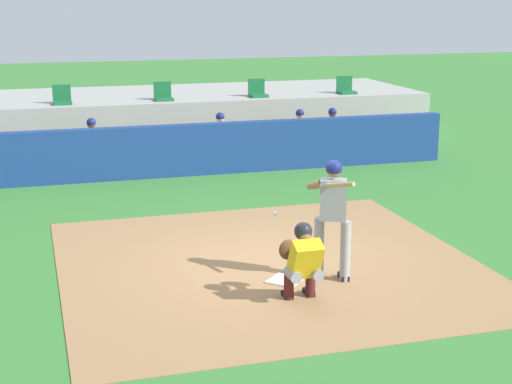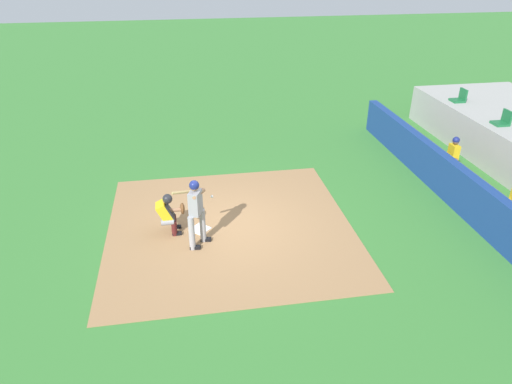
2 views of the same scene
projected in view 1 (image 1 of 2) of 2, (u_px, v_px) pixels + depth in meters
The scene contains 16 objects.
ground_plane at pixel (269, 264), 12.16m from camera, with size 80.00×80.00×0.00m, color #387A33.
dirt_infield at pixel (269, 264), 12.16m from camera, with size 6.40×6.40×0.01m, color #9E754C.
home_plate at pixel (285, 280), 11.41m from camera, with size 0.44×0.44×0.02m, color white.
batter_at_plate at pixel (332, 212), 11.28m from camera, with size 0.58×0.88×1.80m.
catcher_crouched at pixel (302, 259), 10.57m from camera, with size 0.49×1.48×1.13m.
dugout_wall at pixel (186, 150), 18.06m from camera, with size 13.00×0.30×1.20m, color navy.
dugout_bench at pixel (178, 158), 19.08m from camera, with size 11.80×0.44×0.45m, color olive.
dugout_player_0 at pixel (93, 145), 18.27m from camera, with size 0.49×0.70×1.30m.
dugout_player_1 at pixel (222, 138), 19.12m from camera, with size 0.49×0.70×1.30m.
dugout_player_2 at pixel (301, 134), 19.69m from camera, with size 0.49×0.70×1.30m.
dugout_player_3 at pixel (334, 133), 19.93m from camera, with size 0.49×0.70×1.30m.
stands_platform at pixel (155, 118), 22.13m from camera, with size 15.00×4.40×1.40m, color #9E9E99.
stadium_seat_1 at pixel (62, 99), 19.80m from camera, with size 0.46×0.46×0.48m.
stadium_seat_2 at pixel (163, 95), 20.51m from camera, with size 0.46×0.46×0.48m.
stadium_seat_3 at pixel (258, 92), 21.22m from camera, with size 0.46×0.46×0.48m.
stadium_seat_4 at pixel (346, 89), 21.93m from camera, with size 0.46×0.46×0.48m.
Camera 1 is at (-3.44, -10.99, 4.08)m, focal length 54.56 mm.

